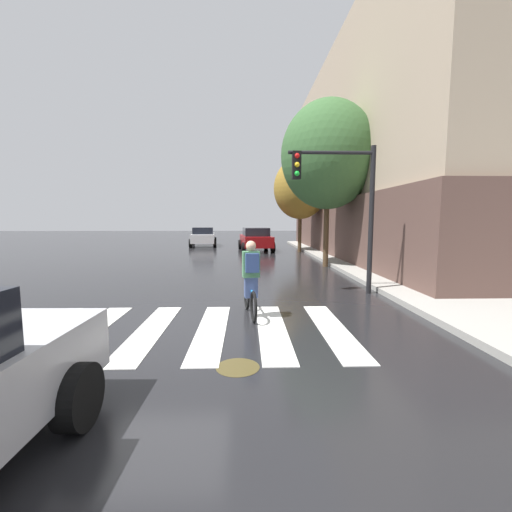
% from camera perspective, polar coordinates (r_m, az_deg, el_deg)
% --- Properties ---
extents(ground_plane, '(120.00, 120.00, 0.00)m').
position_cam_1_polar(ground_plane, '(6.86, -15.70, -12.18)').
color(ground_plane, black).
extents(crosswalk_stripes, '(6.46, 3.39, 0.01)m').
position_cam_1_polar(crosswalk_stripes, '(6.78, -12.69, -12.26)').
color(crosswalk_stripes, silver).
rests_on(crosswalk_stripes, ground).
extents(manhole_cover, '(0.64, 0.64, 0.01)m').
position_cam_1_polar(manhole_cover, '(5.12, -3.13, -18.39)').
color(manhole_cover, '#473D1E').
rests_on(manhole_cover, ground).
extents(sedan_mid, '(2.51, 4.78, 1.60)m').
position_cam_1_polar(sedan_mid, '(23.27, -0.06, 2.94)').
color(sedan_mid, maroon).
rests_on(sedan_mid, ground).
extents(sedan_far, '(2.38, 4.59, 1.54)m').
position_cam_1_polar(sedan_far, '(27.68, -8.97, 3.32)').
color(sedan_far, silver).
rests_on(sedan_far, ground).
extents(cyclist, '(0.39, 1.70, 1.69)m').
position_cam_1_polar(cyclist, '(7.31, -0.90, -3.99)').
color(cyclist, black).
rests_on(cyclist, ground).
extents(traffic_light_near, '(2.47, 0.28, 4.20)m').
position_cam_1_polar(traffic_light_near, '(9.90, 14.63, 10.19)').
color(traffic_light_near, black).
rests_on(traffic_light_near, ground).
extents(fire_hydrant, '(0.33, 0.22, 0.78)m').
position_cam_1_polar(fire_hydrant, '(12.91, 22.88, -1.45)').
color(fire_hydrant, gold).
rests_on(fire_hydrant, sidewalk).
extents(street_tree_near, '(4.16, 4.16, 7.39)m').
position_cam_1_polar(street_tree_near, '(15.81, 12.15, 16.46)').
color(street_tree_near, '#4C3823').
rests_on(street_tree_near, ground).
extents(street_tree_mid, '(3.49, 3.49, 6.20)m').
position_cam_1_polar(street_tree_mid, '(22.53, 7.57, 11.35)').
color(street_tree_mid, '#4C3823').
rests_on(street_tree_mid, ground).
extents(corner_building, '(19.86, 23.45, 12.04)m').
position_cam_1_polar(corner_building, '(25.00, 35.53, 13.88)').
color(corner_building, brown).
rests_on(corner_building, ground).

